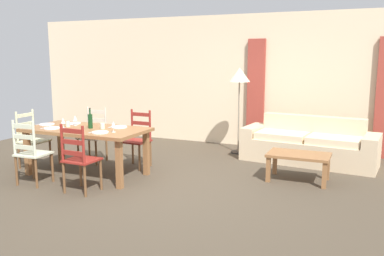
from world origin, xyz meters
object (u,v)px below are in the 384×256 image
dining_chair_far_right (137,139)px  coffee_table (299,158)px  dining_chair_far_left (94,135)px  coffee_cup_secondary (68,124)px  couch (309,146)px  wine_glass_near_right (113,125)px  coffee_cup_primary (103,126)px  standing_lamp (239,80)px  wine_bottle (90,121)px  dining_chair_near_right (79,159)px  dining_table (86,134)px  wine_glass_far_left (75,119)px  dining_chair_near_left (31,153)px  wine_glass_near_left (63,121)px  dining_chair_head_west (31,139)px

dining_chair_far_right → coffee_table: (2.63, 0.25, -0.12)m
dining_chair_far_left → coffee_cup_secondary: (0.09, -0.76, 0.32)m
dining_chair_far_left → couch: bearing=22.7°
coffee_table → wine_glass_near_right: bearing=-156.0°
coffee_cup_primary → standing_lamp: size_ratio=0.05×
dining_chair_far_left → couch: (3.52, 1.47, -0.19)m
coffee_cup_primary → standing_lamp: (1.46, 2.35, 0.62)m
wine_bottle → standing_lamp: size_ratio=0.19×
dining_chair_near_right → coffee_table: bearing=33.3°
dining_table → wine_glass_far_left: (-0.32, 0.15, 0.20)m
dining_chair_far_left → dining_chair_near_right: bearing=-59.5°
wine_glass_far_left → dining_chair_near_left: bearing=-96.6°
coffee_cup_secondary → coffee_table: bearing=16.5°
couch → coffee_table: (0.01, -1.22, 0.06)m
wine_glass_near_left → coffee_cup_secondary: (-0.00, 0.11, -0.07)m
coffee_cup_secondary → dining_chair_near_left: bearing=-97.4°
wine_glass_far_left → coffee_cup_primary: bearing=-9.3°
dining_chair_far_left → coffee_cup_primary: 1.04m
coffee_table → standing_lamp: size_ratio=0.55×
dining_chair_far_right → wine_glass_near_right: dining_chair_far_right is taller
dining_table → dining_chair_near_left: dining_chair_near_left is taller
wine_glass_near_right → coffee_cup_secondary: 0.93m
coffee_cup_primary → coffee_table: size_ratio=0.10×
wine_glass_far_left → standing_lamp: bearing=47.6°
coffee_cup_primary → dining_chair_head_west: bearing=-178.8°
dining_chair_near_left → dining_chair_far_left: (-0.00, 1.47, 0.00)m
dining_chair_far_right → dining_chair_far_left: bearing=-179.5°
dining_chair_near_left → dining_chair_head_west: size_ratio=1.00×
dining_chair_far_left → dining_chair_head_west: (-0.73, -0.73, 0.00)m
dining_chair_near_left → coffee_cup_primary: bearing=47.9°
wine_glass_far_left → wine_glass_near_left: bearing=-91.4°
standing_lamp → dining_table: bearing=-125.9°
dining_chair_far_right → coffee_cup_secondary: bearing=-135.9°
dining_chair_far_left → coffee_table: (3.53, 0.26, -0.12)m
couch → wine_glass_near_left: bearing=-145.6°
dining_chair_head_west → wine_bottle: (1.22, 0.00, 0.39)m
dining_table → wine_glass_near_right: wine_glass_near_right is taller
dining_chair_near_left → coffee_cup_secondary: dining_chair_near_left is taller
dining_chair_near_right → coffee_table: dining_chair_near_right is taller
coffee_cup_primary → couch: bearing=37.6°
dining_table → coffee_cup_secondary: 0.36m
wine_glass_near_left → coffee_cup_primary: size_ratio=1.79×
dining_chair_far_right → coffee_cup_secondary: size_ratio=10.67×
dining_chair_near_right → standing_lamp: bearing=67.8°
dining_table → wine_bottle: 0.22m
wine_glass_near_left → coffee_cup_primary: 0.64m
wine_bottle → coffee_cup_primary: size_ratio=3.51×
dining_chair_head_west → couch: dining_chair_head_west is taller
wine_glass_near_left → coffee_table: (3.43, 1.13, -0.51)m
coffee_cup_primary → coffee_table: coffee_cup_primary is taller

